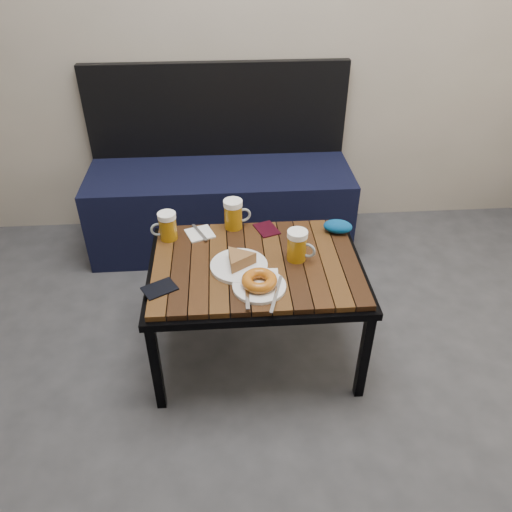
{
  "coord_description": "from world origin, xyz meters",
  "views": [
    {
      "loc": [
        -0.02,
        -0.68,
        1.62
      ],
      "look_at": [
        0.1,
        0.88,
        0.5
      ],
      "focal_mm": 35.0,
      "sensor_mm": 36.0,
      "label": 1
    }
  ],
  "objects": [
    {
      "name": "plate_bagel",
      "position": [
        0.1,
        0.72,
        0.49
      ],
      "size": [
        0.2,
        0.25,
        0.05
      ],
      "color": "white",
      "rests_on": "cafe_table"
    },
    {
      "name": "cafe_table",
      "position": [
        0.1,
        0.88,
        0.43
      ],
      "size": [
        0.84,
        0.62,
        0.47
      ],
      "color": "black",
      "rests_on": "ground"
    },
    {
      "name": "knit_pouch",
      "position": [
        0.46,
        1.07,
        0.5
      ],
      "size": [
        0.14,
        0.11,
        0.05
      ],
      "primitive_type": "ellipsoid",
      "rotation": [
        0.0,
        0.0,
        -0.25
      ],
      "color": "navy",
      "rests_on": "cafe_table"
    },
    {
      "name": "beer_mug_right",
      "position": [
        0.26,
        0.89,
        0.54
      ],
      "size": [
        0.12,
        0.1,
        0.13
      ],
      "rotation": [
        0.0,
        0.0,
        -0.48
      ],
      "color": "#A06B0C",
      "rests_on": "cafe_table"
    },
    {
      "name": "bench",
      "position": [
        -0.04,
        1.76,
        0.27
      ],
      "size": [
        1.4,
        0.5,
        0.95
      ],
      "color": "black",
      "rests_on": "ground"
    },
    {
      "name": "beer_mug_centre",
      "position": [
        0.02,
        1.14,
        0.54
      ],
      "size": [
        0.12,
        0.09,
        0.13
      ],
      "rotation": [
        0.0,
        0.0,
        0.21
      ],
      "color": "#A06B0C",
      "rests_on": "cafe_table"
    },
    {
      "name": "beer_mug_left",
      "position": [
        -0.26,
        1.07,
        0.53
      ],
      "size": [
        0.11,
        0.08,
        0.12
      ],
      "rotation": [
        0.0,
        0.0,
        3.29
      ],
      "color": "#A06B0C",
      "rests_on": "cafe_table"
    },
    {
      "name": "napkin_right",
      "position": [
        0.11,
        0.78,
        0.48
      ],
      "size": [
        0.12,
        0.1,
        0.01
      ],
      "rotation": [
        0.0,
        0.0,
        -0.06
      ],
      "color": "white",
      "rests_on": "cafe_table"
    },
    {
      "name": "plate_pie",
      "position": [
        0.03,
        0.85,
        0.5
      ],
      "size": [
        0.22,
        0.22,
        0.06
      ],
      "color": "white",
      "rests_on": "cafe_table"
    },
    {
      "name": "napkin_left",
      "position": [
        -0.13,
        1.1,
        0.48
      ],
      "size": [
        0.14,
        0.14,
        0.01
      ],
      "rotation": [
        0.0,
        0.0,
        0.35
      ],
      "color": "white",
      "rests_on": "cafe_table"
    },
    {
      "name": "passport_navy",
      "position": [
        -0.26,
        0.74,
        0.47
      ],
      "size": [
        0.14,
        0.13,
        0.01
      ],
      "primitive_type": "cube",
      "rotation": [
        0.0,
        0.0,
        -1.05
      ],
      "color": "black",
      "rests_on": "cafe_table"
    },
    {
      "name": "passport_burgundy",
      "position": [
        0.16,
        1.11,
        0.47
      ],
      "size": [
        0.12,
        0.13,
        0.01
      ],
      "primitive_type": "cube",
      "rotation": [
        0.0,
        0.0,
        0.34
      ],
      "color": "black",
      "rests_on": "cafe_table"
    }
  ]
}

